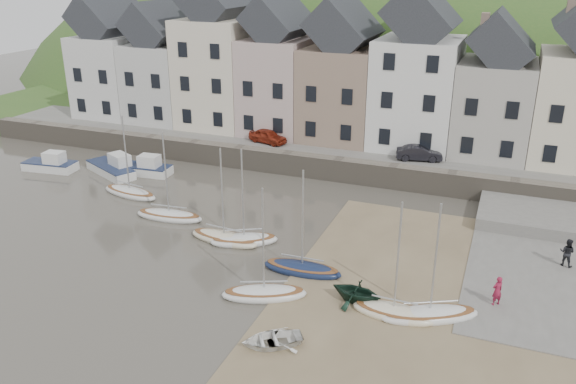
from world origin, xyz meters
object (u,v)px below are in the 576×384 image
at_px(car_right, 419,153).
at_px(rowboat_white, 272,340).
at_px(rowboat_green, 357,291).
at_px(person_dark, 567,252).
at_px(car_left, 268,136).
at_px(sailboat_0, 130,192).
at_px(person_red, 497,291).

bearing_deg(car_right, rowboat_white, 161.81).
distance_m(rowboat_white, rowboat_green, 5.50).
distance_m(rowboat_white, person_dark, 18.07).
distance_m(rowboat_green, car_left, 23.72).
distance_m(sailboat_0, rowboat_white, 21.35).
height_order(sailboat_0, car_left, sailboat_0).
xyz_separation_m(person_dark, car_left, (-23.41, 11.53, 1.25)).
bearing_deg(car_right, sailboat_0, 107.94).
relative_size(sailboat_0, car_right, 1.77).
xyz_separation_m(rowboat_white, car_right, (2.36, 24.37, 1.84)).
bearing_deg(person_red, car_left, -80.78).
distance_m(person_red, car_right, 18.61).
height_order(sailboat_0, person_dark, sailboat_0).
bearing_deg(car_left, rowboat_green, -130.11).
height_order(sailboat_0, rowboat_white, sailboat_0).
height_order(sailboat_0, car_right, sailboat_0).
bearing_deg(person_red, person_dark, -161.15).
relative_size(rowboat_white, person_dark, 1.67).
relative_size(rowboat_white, car_right, 0.78).
relative_size(person_red, car_right, 0.44).
bearing_deg(sailboat_0, rowboat_white, -37.26).
height_order(person_red, car_left, car_left).
relative_size(rowboat_white, person_red, 1.75).
distance_m(rowboat_green, person_red, 7.01).
height_order(sailboat_0, person_red, sailboat_0).
relative_size(sailboat_0, person_red, 3.99).
xyz_separation_m(rowboat_green, car_right, (-0.26, 19.56, 1.45)).
relative_size(person_red, car_left, 0.45).
distance_m(sailboat_0, car_right, 22.57).
height_order(sailboat_0, rowboat_green, sailboat_0).
distance_m(person_dark, car_left, 26.12).
bearing_deg(car_left, rowboat_white, -140.67).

